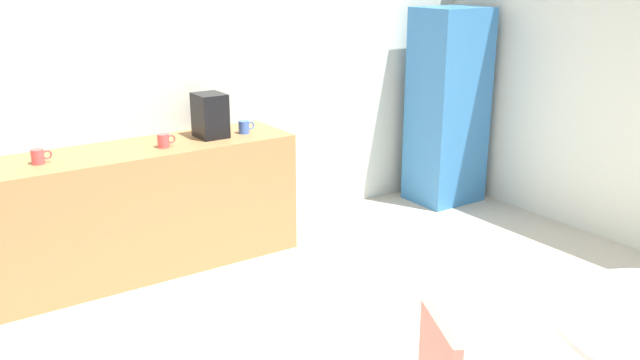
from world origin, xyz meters
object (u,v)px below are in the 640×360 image
at_px(mug_white, 38,156).
at_px(mug_red, 164,141).
at_px(coffee_maker, 210,115).
at_px(locker_cabinet, 448,107).
at_px(mug_green, 244,127).

distance_m(mug_white, mug_red, 0.81).
xyz_separation_m(mug_white, mug_red, (0.81, -0.06, 0.00)).
bearing_deg(coffee_maker, locker_cabinet, -2.49).
bearing_deg(mug_white, coffee_maker, 1.51).
bearing_deg(mug_green, mug_red, -175.17).
distance_m(locker_cabinet, mug_red, 2.70).
height_order(mug_green, mug_red, same).
bearing_deg(mug_green, mug_white, 179.77).
bearing_deg(locker_cabinet, mug_white, 178.89).
xyz_separation_m(mug_green, coffee_maker, (-0.26, 0.04, 0.11)).
distance_m(mug_green, coffee_maker, 0.28).
height_order(locker_cabinet, mug_red, locker_cabinet).
xyz_separation_m(locker_cabinet, coffee_maker, (-2.30, 0.10, 0.18)).
bearing_deg(coffee_maker, mug_red, -166.87).
height_order(mug_green, coffee_maker, coffee_maker).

